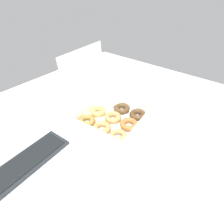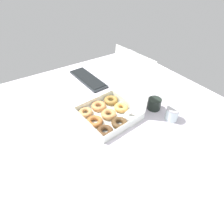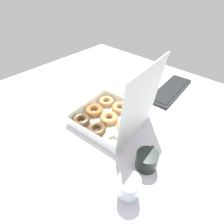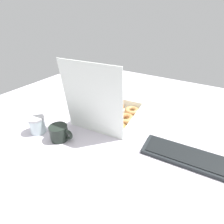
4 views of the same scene
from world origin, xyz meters
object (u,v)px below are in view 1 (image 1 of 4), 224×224
at_px(donut_box, 110,114).
at_px(glass_jar, 100,82).
at_px(coffee_mug, 87,91).
at_px(keyboard, 24,164).

relative_size(donut_box, glass_jar, 4.35).
bearing_deg(coffee_mug, donut_box, -109.14).
bearing_deg(glass_jar, coffee_mug, -173.30).
relative_size(coffee_mug, glass_jar, 1.37).
bearing_deg(donut_box, keyboard, 169.80).
distance_m(donut_box, glass_jar, 0.41).
bearing_deg(donut_box, coffee_mug, 70.86).
relative_size(keyboard, coffee_mug, 3.42).
xyz_separation_m(donut_box, glass_jar, (0.26, 0.32, 0.01)).
distance_m(coffee_mug, glass_jar, 0.15).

